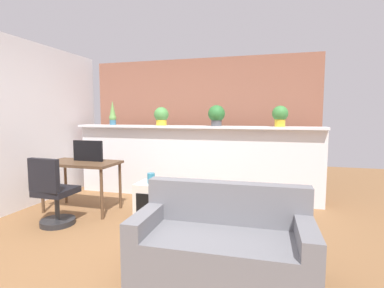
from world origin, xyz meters
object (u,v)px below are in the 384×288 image
at_px(side_cube_shelf, 152,200).
at_px(office_chair, 53,197).
at_px(potted_plant_1, 161,116).
at_px(potted_plant_3, 280,115).
at_px(tv_monitor, 88,151).
at_px(vase_on_shelf, 151,178).
at_px(desk, 81,167).
at_px(potted_plant_2, 216,115).
at_px(potted_plant_0, 113,114).
at_px(couch, 222,245).

bearing_deg(side_cube_shelf, office_chair, -149.32).
bearing_deg(potted_plant_1, potted_plant_3, -0.94).
distance_m(tv_monitor, vase_on_shelf, 1.13).
xyz_separation_m(desk, tv_monitor, (0.07, 0.08, 0.24)).
height_order(potted_plant_2, tv_monitor, potted_plant_2).
bearing_deg(side_cube_shelf, tv_monitor, 176.12).
height_order(potted_plant_1, potted_plant_3, potted_plant_3).
distance_m(potted_plant_1, potted_plant_2, 0.99).
relative_size(desk, office_chair, 1.21).
relative_size(office_chair, side_cube_shelf, 1.82).
height_order(potted_plant_0, side_cube_shelf, potted_plant_0).
bearing_deg(vase_on_shelf, couch, -44.23).
relative_size(tv_monitor, side_cube_shelf, 0.98).
height_order(potted_plant_2, potted_plant_3, potted_plant_2).
bearing_deg(side_cube_shelf, potted_plant_3, 31.05).
bearing_deg(potted_plant_3, potted_plant_1, 179.06).
height_order(potted_plant_1, desk, potted_plant_1).
xyz_separation_m(potted_plant_1, office_chair, (-0.83, -1.72, -1.04)).
relative_size(potted_plant_0, side_cube_shelf, 0.89).
bearing_deg(potted_plant_2, potted_plant_1, 178.51).
height_order(potted_plant_3, desk, potted_plant_3).
height_order(potted_plant_0, tv_monitor, potted_plant_0).
bearing_deg(desk, office_chair, -86.58).
height_order(potted_plant_0, office_chair, potted_plant_0).
bearing_deg(side_cube_shelf, desk, -179.61).
xyz_separation_m(side_cube_shelf, vase_on_shelf, (0.01, -0.03, 0.32)).
distance_m(side_cube_shelf, vase_on_shelf, 0.32).
xyz_separation_m(potted_plant_3, office_chair, (-2.82, -1.69, -1.06)).
xyz_separation_m(potted_plant_1, side_cube_shelf, (0.27, -1.07, -1.18)).
bearing_deg(office_chair, couch, -13.56).
xyz_separation_m(potted_plant_1, potted_plant_2, (0.99, -0.03, 0.02)).
bearing_deg(potted_plant_1, couch, -56.92).
relative_size(potted_plant_0, vase_on_shelf, 3.05).
xyz_separation_m(vase_on_shelf, couch, (1.20, -1.17, -0.29)).
bearing_deg(potted_plant_3, desk, -159.88).
xyz_separation_m(potted_plant_1, desk, (-0.87, -1.08, -0.77)).
height_order(potted_plant_1, couch, potted_plant_1).
bearing_deg(tv_monitor, desk, -130.14).
relative_size(potted_plant_2, desk, 0.31).
bearing_deg(potted_plant_0, office_chair, -85.08).
distance_m(potted_plant_3, desk, 3.14).
xyz_separation_m(potted_plant_1, vase_on_shelf, (0.28, -1.11, -0.86)).
relative_size(tv_monitor, office_chair, 0.54).
xyz_separation_m(tv_monitor, vase_on_shelf, (1.08, -0.11, -0.33)).
relative_size(potted_plant_0, potted_plant_3, 1.35).
relative_size(potted_plant_1, vase_on_shelf, 2.20).
bearing_deg(desk, potted_plant_3, 20.12).
xyz_separation_m(potted_plant_0, potted_plant_1, (0.98, -0.03, -0.03)).
relative_size(potted_plant_0, potted_plant_1, 1.38).
bearing_deg(tv_monitor, potted_plant_0, 99.92).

